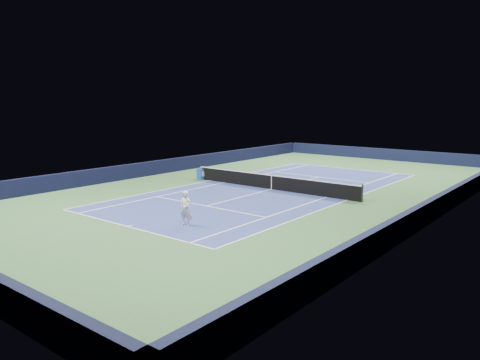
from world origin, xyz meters
The scene contains 19 objects.
ground centered at (0.00, 0.00, 0.00)m, with size 40.00×40.00×0.00m, color #30572F.
wall_far centered at (0.00, 19.82, 0.55)m, with size 22.00×0.35×1.10m, color #111433.
wall_right centered at (10.82, 0.00, 0.55)m, with size 0.35×40.00×1.10m, color black.
wall_left centered at (-10.82, 0.00, 0.55)m, with size 0.35×40.00×1.10m, color black.
court_surface centered at (0.00, 0.00, 0.00)m, with size 10.97×23.77×0.01m, color navy.
baseline_far centered at (0.00, 11.88, 0.01)m, with size 10.97×0.08×0.00m, color white.
baseline_near centered at (0.00, -11.88, 0.01)m, with size 10.97×0.08×0.00m, color white.
sideline_doubles_right centered at (5.49, 0.00, 0.01)m, with size 0.08×23.77×0.00m, color white.
sideline_doubles_left centered at (-5.49, 0.00, 0.01)m, with size 0.08×23.77×0.00m, color white.
sideline_singles_right centered at (4.12, 0.00, 0.01)m, with size 0.08×23.77×0.00m, color white.
sideline_singles_left centered at (-4.12, 0.00, 0.01)m, with size 0.08×23.77×0.00m, color white.
service_line_far centered at (0.00, 6.40, 0.01)m, with size 8.23×0.08×0.00m, color white.
service_line_near centered at (0.00, -6.40, 0.01)m, with size 8.23×0.08×0.00m, color white.
center_service_line centered at (0.00, 0.00, 0.01)m, with size 0.08×12.80×0.00m, color white.
center_mark_far centered at (0.00, 11.73, 0.01)m, with size 0.08×0.30×0.00m, color white.
center_mark_near centered at (0.00, -11.73, 0.01)m, with size 0.08×0.30×0.00m, color white.
tennis_net centered at (0.00, 0.00, 0.50)m, with size 12.90×0.10×1.07m.
sponsor_cube centered at (-6.40, -0.02, 0.42)m, with size 0.61×0.52×0.83m.
tennis_player centered at (2.01, -10.00, 0.83)m, with size 0.81×1.31×2.71m.
Camera 1 is at (17.43, -25.21, 5.88)m, focal length 35.00 mm.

